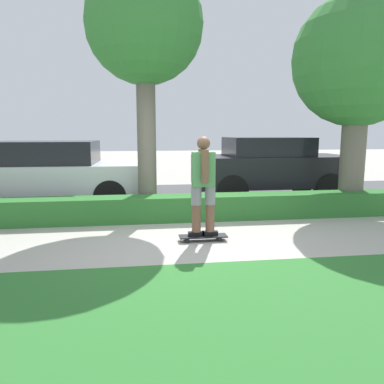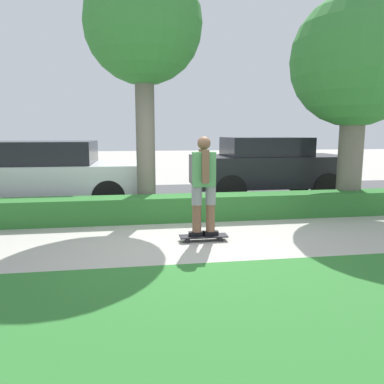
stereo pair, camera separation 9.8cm
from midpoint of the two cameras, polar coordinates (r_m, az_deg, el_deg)
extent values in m
plane|color=#ADA89E|center=(6.09, -0.27, -7.68)|extent=(60.00, 60.00, 0.00)
cube|color=#2D702D|center=(3.39, 7.92, -22.17)|extent=(16.53, 4.00, 0.01)
cube|color=#474749|center=(10.16, -3.80, -0.85)|extent=(16.53, 5.00, 0.01)
cube|color=#2D702D|center=(7.57, -2.07, -2.41)|extent=(16.53, 0.60, 0.49)
cube|color=black|center=(6.16, 1.31, -6.72)|extent=(0.78, 0.24, 0.02)
cylinder|color=black|center=(6.14, 3.93, -7.23)|extent=(0.07, 0.04, 0.07)
cylinder|color=black|center=(6.31, 3.57, -6.78)|extent=(0.07, 0.04, 0.07)
cylinder|color=black|center=(6.05, -1.05, -7.46)|extent=(0.07, 0.04, 0.07)
cylinder|color=black|center=(6.22, -1.27, -7.00)|extent=(0.07, 0.04, 0.07)
cube|color=black|center=(6.13, 0.27, -6.37)|extent=(0.26, 0.09, 0.07)
cylinder|color=brown|center=(6.03, 0.27, -2.64)|extent=(0.15, 0.15, 0.74)
cylinder|color=gray|center=(5.99, 0.27, -0.56)|extent=(0.17, 0.17, 0.30)
cube|color=black|center=(6.17, 2.35, -6.27)|extent=(0.26, 0.09, 0.07)
cylinder|color=brown|center=(6.07, 2.38, -2.57)|extent=(0.15, 0.15, 0.74)
cylinder|color=gray|center=(6.03, 2.39, -0.50)|extent=(0.17, 0.17, 0.30)
cube|color=#519356|center=(5.96, 1.35, 3.49)|extent=(0.36, 0.19, 0.55)
cylinder|color=brown|center=(5.81, 1.61, 3.89)|extent=(0.12, 0.12, 0.52)
cylinder|color=brown|center=(6.10, 1.11, 4.14)|extent=(0.12, 0.12, 0.52)
sphere|color=brown|center=(5.93, 1.36, 7.46)|extent=(0.21, 0.21, 0.21)
cylinder|color=#70665B|center=(7.90, -7.45, 7.99)|extent=(0.39, 0.39, 3.23)
sphere|color=#387F38|center=(8.18, -7.81, 24.04)|extent=(2.36, 2.36, 2.36)
cylinder|color=#70665B|center=(9.03, 22.70, 5.20)|extent=(0.53, 0.53, 2.51)
sphere|color=#387F38|center=(9.14, 23.52, 17.96)|extent=(2.81, 2.81, 2.81)
cube|color=silver|center=(9.51, -21.18, 2.06)|extent=(4.63, 2.02, 0.66)
cube|color=black|center=(9.50, -22.21, 5.59)|extent=(2.42, 1.75, 0.52)
cylinder|color=black|center=(8.48, -12.90, -0.61)|extent=(0.72, 0.23, 0.72)
cylinder|color=black|center=(10.24, -12.22, 1.05)|extent=(0.72, 0.23, 0.72)
cylinder|color=black|center=(10.79, -27.48, 0.63)|extent=(0.72, 0.23, 0.72)
cube|color=black|center=(10.05, 11.31, 3.27)|extent=(3.99, 1.79, 0.77)
cube|color=black|center=(9.96, 10.77, 6.84)|extent=(2.08, 1.56, 0.47)
cylinder|color=black|center=(9.87, 19.59, 0.55)|extent=(0.76, 0.21, 0.76)
cylinder|color=black|center=(11.30, 15.72, 1.77)|extent=(0.76, 0.21, 0.76)
cylinder|color=black|center=(8.96, 5.59, 0.22)|extent=(0.76, 0.21, 0.76)
cylinder|color=black|center=(10.52, 3.41, 1.57)|extent=(0.76, 0.21, 0.76)
camera|label=1|loc=(0.05, 89.57, 0.07)|focal=35.00mm
camera|label=2|loc=(0.05, -90.43, -0.07)|focal=35.00mm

